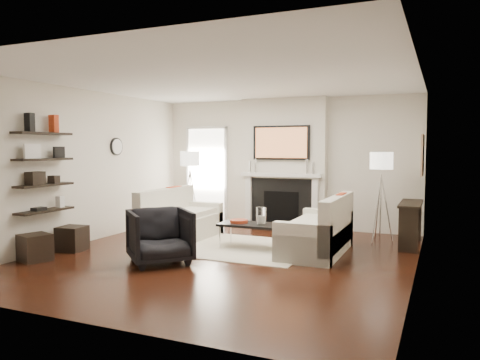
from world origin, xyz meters
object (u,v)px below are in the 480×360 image
at_px(coffee_table, 253,225).
at_px(lamp_left_shade, 190,159).
at_px(lamp_right_shade, 381,161).
at_px(ottoman_near, 72,238).
at_px(loveseat_right_base, 316,240).
at_px(loveseat_left_base, 181,228).
at_px(armchair, 160,234).

height_order(coffee_table, lamp_left_shade, lamp_left_shade).
bearing_deg(lamp_left_shade, lamp_right_shade, -0.50).
bearing_deg(ottoman_near, loveseat_right_base, 21.24).
height_order(coffee_table, ottoman_near, coffee_table).
bearing_deg(coffee_table, ottoman_near, -153.51).
relative_size(lamp_left_shade, lamp_right_shade, 1.00).
bearing_deg(lamp_left_shade, loveseat_left_base, -67.33).
distance_m(lamp_left_shade, lamp_right_shade, 3.90).
height_order(loveseat_left_base, lamp_left_shade, lamp_left_shade).
bearing_deg(loveseat_left_base, armchair, -69.26).
bearing_deg(loveseat_left_base, ottoman_near, -127.17).
relative_size(loveseat_left_base, ottoman_near, 4.50).
relative_size(lamp_right_shade, ottoman_near, 1.00).
relative_size(coffee_table, ottoman_near, 2.75).
distance_m(loveseat_left_base, ottoman_near, 1.91).
height_order(loveseat_right_base, ottoman_near, loveseat_right_base).
distance_m(armchair, lamp_left_shade, 3.31).
relative_size(loveseat_left_base, armchair, 2.07).
distance_m(lamp_right_shade, ottoman_near, 5.44).
bearing_deg(armchair, lamp_right_shade, 0.20).
xyz_separation_m(armchair, lamp_right_shade, (2.74, 2.90, 1.02)).
distance_m(loveseat_left_base, coffee_table, 1.52).
distance_m(coffee_table, lamp_left_shade, 2.72).
xyz_separation_m(lamp_right_shade, ottoman_near, (-4.52, -2.77, -1.25)).
bearing_deg(lamp_right_shade, lamp_left_shade, 179.50).
xyz_separation_m(loveseat_left_base, ottoman_near, (-1.15, -1.52, -0.01)).
bearing_deg(loveseat_left_base, coffee_table, -7.74).
bearing_deg(ottoman_near, lamp_right_shade, 31.46).
height_order(lamp_left_shade, ottoman_near, lamp_left_shade).
bearing_deg(loveseat_left_base, loveseat_right_base, -1.95).
height_order(armchair, lamp_right_shade, lamp_right_shade).
bearing_deg(armchair, ottoman_near, 129.38).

